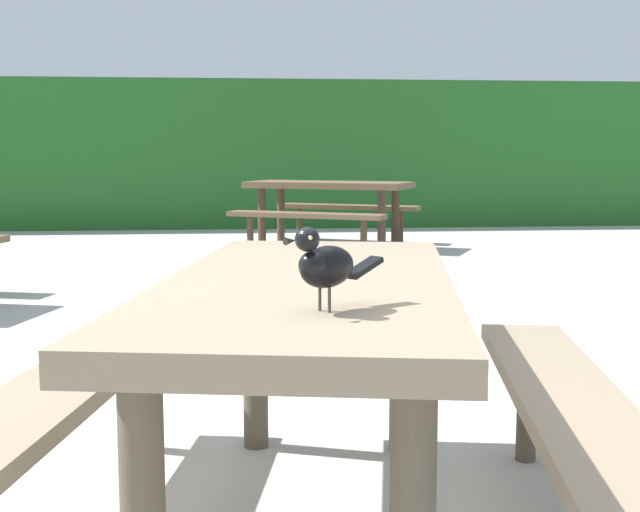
% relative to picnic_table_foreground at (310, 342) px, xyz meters
% --- Properties ---
extents(hedge_wall, '(28.00, 1.93, 2.07)m').
position_rel_picnic_table_foreground_xyz_m(hedge_wall, '(-0.09, 10.45, 0.48)').
color(hedge_wall, '#235B23').
rests_on(hedge_wall, ground).
extents(picnic_table_foreground, '(1.96, 1.99, 0.74)m').
position_rel_picnic_table_foreground_xyz_m(picnic_table_foreground, '(0.00, 0.00, 0.00)').
color(picnic_table_foreground, '#84725B').
rests_on(picnic_table_foreground, ground).
extents(bird_grackle, '(0.23, 0.21, 0.18)m').
position_rel_picnic_table_foreground_xyz_m(bird_grackle, '(-0.02, -0.52, 0.29)').
color(bird_grackle, black).
rests_on(bird_grackle, picnic_table_foreground).
extents(picnic_table_mid_left, '(2.28, 2.27, 0.74)m').
position_rel_picnic_table_foreground_xyz_m(picnic_table_mid_left, '(0.84, 7.14, 0.00)').
color(picnic_table_mid_left, brown).
rests_on(picnic_table_mid_left, ground).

